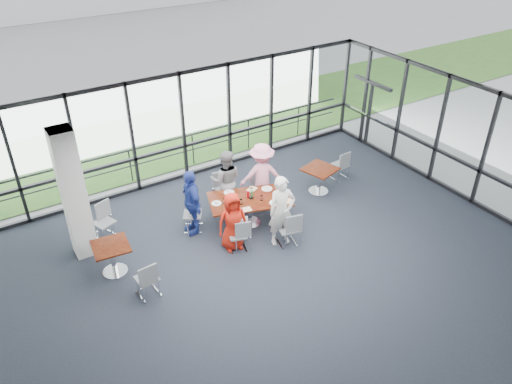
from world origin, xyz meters
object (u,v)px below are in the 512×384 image
diner_far_left (226,180)px  chair_main_nl (237,235)px  chair_main_end (192,214)px  main_table (250,202)px  diner_near_left (233,222)px  chair_main_fr (263,188)px  chair_spare_la (147,279)px  chair_spare_r (340,165)px  diner_end (191,202)px  side_table_right (320,172)px  diner_near_right (282,211)px  chair_main_nr (288,229)px  diner_far_right (262,175)px  chair_spare_lb (104,222)px  structural_column (74,195)px  chair_main_fl (224,190)px  side_table_left (111,250)px

diner_far_left → chair_main_nl: size_ratio=2.06×
chair_main_end → main_table: bearing=98.7°
diner_near_left → chair_main_fr: (1.71, 1.35, -0.33)m
main_table → chair_spare_la: chair_spare_la is taller
chair_spare_r → chair_main_nl: bearing=-166.8°
chair_spare_la → diner_end: bearing=35.7°
side_table_right → diner_near_left: (-3.32, -0.91, 0.12)m
diner_near_left → diner_far_left: (0.70, 1.57, 0.11)m
diner_far_left → diner_end: size_ratio=0.99×
side_table_right → chair_spare_la: 5.82m
diner_far_left → chair_main_end: size_ratio=1.90×
main_table → diner_near_right: 1.13m
diner_end → chair_spare_r: (4.82, 0.07, -0.42)m
diner_near_right → chair_spare_r: (3.21, 1.62, -0.46)m
diner_end → chair_main_nr: bearing=49.9°
side_table_right → diner_far_left: size_ratio=0.60×
diner_far_right → chair_spare_lb: diner_far_right is taller
main_table → chair_spare_r: bearing=27.7°
structural_column → chair_spare_la: size_ratio=3.62×
chair_main_fl → diner_far_left: bearing=84.9°
diner_end → side_table_right: bearing=91.8°
main_table → chair_main_fl: size_ratio=2.59×
diner_far_right → structural_column: bearing=15.5°
diner_near_left → chair_main_nl: diner_near_left is taller
structural_column → diner_near_left: bearing=-29.4°
diner_far_left → diner_far_right: size_ratio=0.95×
diner_near_left → chair_main_fr: bearing=47.5°
side_table_left → chair_spare_la: 1.16m
structural_column → main_table: 4.18m
diner_end → chair_main_end: (0.03, 0.07, -0.41)m
main_table → diner_far_right: bearing=57.5°
chair_main_fr → chair_spare_r: bearing=-154.7°
chair_main_nl → chair_main_nr: (1.12, -0.46, 0.03)m
diner_near_left → chair_main_nr: size_ratio=1.69×
diner_near_right → chair_spare_la: bearing=-167.9°
diner_near_left → chair_spare_r: bearing=24.7°
chair_main_end → chair_spare_lb: chair_main_end is taller
side_table_right → chair_main_end: (-3.81, 0.26, -0.18)m
diner_far_right → chair_spare_la: (-3.94, -1.68, -0.46)m
diner_near_right → diner_far_right: (0.51, 1.67, 0.00)m
chair_main_nl → chair_main_nr: size_ratio=0.94×
chair_main_end → chair_spare_la: chair_main_end is taller
chair_spare_r → chair_main_fl: bearing=166.4°
main_table → chair_main_nl: chair_main_nl is taller
side_table_left → diner_far_right: 4.37m
side_table_left → diner_far_left: diner_far_left is taller
diner_near_left → chair_main_fl: size_ratio=1.70×
main_table → chair_spare_lb: chair_spare_lb is taller
diner_far_left → chair_main_fr: size_ratio=2.03×
diner_far_right → chair_spare_la: size_ratio=2.05×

